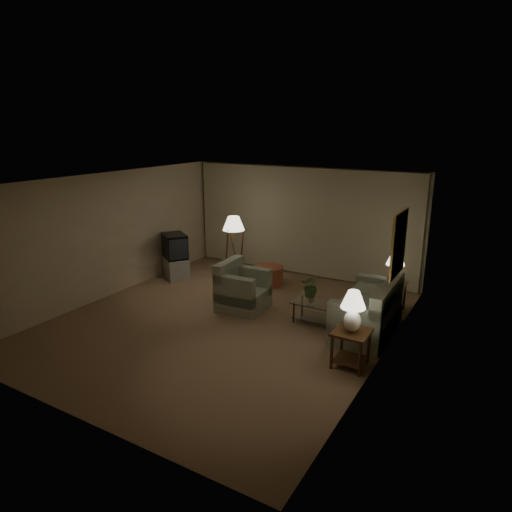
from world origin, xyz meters
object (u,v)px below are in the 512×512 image
at_px(vase, 311,298).
at_px(coffee_table, 318,310).
at_px(tv_cabinet, 176,267).
at_px(crt_tv, 175,246).
at_px(side_table_near, 351,342).
at_px(table_lamp_far, 395,265).
at_px(sofa, 367,311).
at_px(floor_lamp, 234,248).
at_px(side_table_far, 393,292).
at_px(table_lamp_near, 353,308).
at_px(armchair, 243,290).
at_px(ottoman, 269,275).

bearing_deg(vase, coffee_table, -0.00).
distance_m(tv_cabinet, crt_tv, 0.55).
relative_size(side_table_near, table_lamp_far, 0.95).
bearing_deg(crt_tv, sofa, 27.41).
relative_size(side_table_near, floor_lamp, 0.37).
height_order(floor_lamp, vase, floor_lamp).
height_order(sofa, side_table_far, sofa).
distance_m(sofa, table_lamp_near, 1.48).
xyz_separation_m(sofa, vase, (-1.06, -0.10, 0.09)).
distance_m(armchair, ottoman, 1.60).
distance_m(sofa, side_table_far, 1.26).
height_order(table_lamp_far, ottoman, table_lamp_far).
xyz_separation_m(crt_tv, vase, (3.99, -0.80, -0.31)).
bearing_deg(crt_tv, ottoman, 52.25).
bearing_deg(coffee_table, armchair, -177.03).
bearing_deg(table_lamp_far, crt_tv, -173.95).
relative_size(table_lamp_near, vase, 4.60).
bearing_deg(coffee_table, table_lamp_far, 51.73).
bearing_deg(table_lamp_far, tv_cabinet, -173.95).
xyz_separation_m(floor_lamp, ottoman, (0.83, 0.24, -0.62)).
relative_size(table_lamp_far, crt_tv, 0.74).
relative_size(armchair, side_table_near, 1.67).
bearing_deg(coffee_table, side_table_near, -49.57).
relative_size(side_table_near, crt_tv, 0.70).
distance_m(ottoman, vase, 2.29).
height_order(sofa, ottoman, sofa).
distance_m(armchair, vase, 1.48).
xyz_separation_m(side_table_far, ottoman, (-2.94, 0.14, -0.18)).
height_order(coffee_table, crt_tv, crt_tv).
distance_m(side_table_far, crt_tv, 5.24).
xyz_separation_m(sofa, ottoman, (-2.79, 1.39, -0.18)).
xyz_separation_m(coffee_table, floor_lamp, (-2.70, 1.25, 0.56)).
xyz_separation_m(side_table_near, vase, (-1.21, 1.25, 0.07)).
relative_size(sofa, tv_cabinet, 1.96).
relative_size(side_table_near, table_lamp_near, 0.91).
relative_size(coffee_table, crt_tv, 1.14).
bearing_deg(sofa, coffee_table, -84.79).
height_order(sofa, floor_lamp, floor_lamp).
relative_size(table_lamp_far, vase, 4.42).
bearing_deg(side_table_far, ottoman, 177.28).
xyz_separation_m(coffee_table, tv_cabinet, (-4.14, 0.80, -0.02)).
bearing_deg(sofa, tv_cabinet, -98.91).
distance_m(coffee_table, crt_tv, 4.24).
height_order(table_lamp_near, coffee_table, table_lamp_near).
relative_size(sofa, table_lamp_near, 2.78).
distance_m(armchair, table_lamp_far, 3.10).
relative_size(armchair, crt_tv, 1.17).
distance_m(coffee_table, floor_lamp, 3.03).
xyz_separation_m(table_lamp_near, vase, (-1.21, 1.25, -0.50)).
height_order(side_table_far, tv_cabinet, side_table_far).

